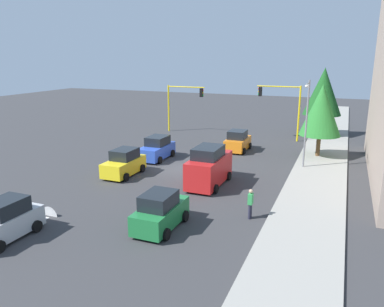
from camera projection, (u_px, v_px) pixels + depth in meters
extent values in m
plane|color=#353538|center=(178.00, 169.00, 29.97)|extent=(120.00, 120.00, 0.00)
cube|color=gray|center=(321.00, 166.00, 30.59)|extent=(80.00, 4.00, 0.15)
cube|color=silver|center=(32.00, 225.00, 20.05)|extent=(2.20, 0.36, 0.01)
cone|color=silver|center=(50.00, 216.00, 21.21)|extent=(0.01, 1.10, 1.10)
cylinder|color=yellow|center=(299.00, 114.00, 39.04)|extent=(0.18, 0.18, 5.80)
cylinder|color=yellow|center=(279.00, 87.00, 39.17)|extent=(0.12, 4.50, 0.12)
cube|color=black|center=(260.00, 92.00, 40.01)|extent=(0.36, 0.32, 0.96)
sphere|color=red|center=(259.00, 89.00, 40.00)|extent=(0.18, 0.18, 0.18)
sphere|color=yellow|center=(259.00, 91.00, 40.07)|extent=(0.18, 0.18, 0.18)
sphere|color=green|center=(259.00, 94.00, 40.15)|extent=(0.18, 0.18, 0.18)
cylinder|color=yellow|center=(169.00, 108.00, 44.58)|extent=(0.18, 0.18, 5.44)
cylinder|color=yellow|center=(186.00, 87.00, 43.10)|extent=(0.12, 4.50, 0.12)
cube|color=black|center=(201.00, 93.00, 42.56)|extent=(0.36, 0.32, 0.96)
sphere|color=red|center=(203.00, 90.00, 42.42)|extent=(0.18, 0.18, 0.18)
sphere|color=yellow|center=(203.00, 93.00, 42.49)|extent=(0.18, 0.18, 0.18)
sphere|color=green|center=(203.00, 95.00, 42.57)|extent=(0.18, 0.18, 0.18)
cylinder|color=slate|center=(306.00, 125.00, 29.31)|extent=(0.14, 0.14, 7.00)
cylinder|color=slate|center=(308.00, 83.00, 27.67)|extent=(1.80, 0.10, 0.10)
ellipsoid|color=silver|center=(307.00, 86.00, 26.90)|extent=(0.56, 0.28, 0.20)
cylinder|color=brown|center=(321.00, 124.00, 42.30)|extent=(0.36, 0.36, 2.58)
cone|color=#19511E|center=(323.00, 91.00, 41.37)|extent=(4.13, 4.13, 5.16)
cylinder|color=brown|center=(318.00, 145.00, 33.20)|extent=(0.36, 0.36, 2.21)
cone|color=#28752D|center=(321.00, 110.00, 32.42)|extent=(3.54, 3.54, 4.42)
cube|color=red|center=(209.00, 170.00, 26.14)|extent=(4.80, 1.90, 1.85)
cube|color=black|center=(208.00, 152.00, 25.59)|extent=(2.50, 1.67, 0.76)
cylinder|color=black|center=(203.00, 173.00, 28.04)|extent=(0.60, 0.20, 0.60)
cylinder|color=black|center=(229.00, 176.00, 27.30)|extent=(0.60, 0.20, 0.60)
cylinder|color=black|center=(188.00, 185.00, 25.37)|extent=(0.60, 0.20, 0.60)
cylinder|color=black|center=(216.00, 189.00, 24.63)|extent=(0.60, 0.20, 0.60)
cube|color=blue|center=(157.00, 151.00, 32.81)|extent=(4.03, 1.75, 1.05)
cube|color=black|center=(158.00, 141.00, 32.76)|extent=(2.09, 1.54, 0.76)
cylinder|color=black|center=(160.00, 160.00, 31.45)|extent=(0.60, 0.20, 0.60)
cylinder|color=black|center=(140.00, 158.00, 32.13)|extent=(0.60, 0.20, 0.60)
cylinder|color=black|center=(173.00, 153.00, 33.68)|extent=(0.60, 0.20, 0.60)
cylinder|color=black|center=(154.00, 151.00, 34.37)|extent=(0.60, 0.20, 0.60)
cube|color=orange|center=(238.00, 143.00, 35.69)|extent=(3.62, 1.75, 1.05)
cube|color=black|center=(237.00, 135.00, 35.30)|extent=(1.88, 1.54, 0.76)
cylinder|color=black|center=(231.00, 144.00, 37.13)|extent=(0.60, 0.20, 0.60)
cylinder|color=black|center=(250.00, 146.00, 36.45)|extent=(0.60, 0.20, 0.60)
cylinder|color=black|center=(225.00, 149.00, 35.12)|extent=(0.60, 0.20, 0.60)
cylinder|color=black|center=(244.00, 151.00, 34.44)|extent=(0.60, 0.20, 0.60)
cube|color=#B2B5BA|center=(4.00, 226.00, 18.42)|extent=(3.73, 1.66, 1.05)
cube|color=black|center=(5.00, 207.00, 18.36)|extent=(1.94, 1.46, 0.76)
cylinder|color=black|center=(37.00, 226.00, 19.23)|extent=(0.60, 0.20, 0.60)
cylinder|color=black|center=(11.00, 221.00, 19.88)|extent=(0.60, 0.20, 0.60)
cube|color=#1E7238|center=(161.00, 215.00, 19.63)|extent=(3.75, 1.67, 1.05)
cube|color=black|center=(159.00, 200.00, 19.24)|extent=(1.95, 1.47, 0.76)
cylinder|color=black|center=(156.00, 211.00, 21.10)|extent=(0.60, 0.20, 0.60)
cylinder|color=black|center=(185.00, 216.00, 20.44)|extent=(0.60, 0.20, 0.60)
cylinder|color=black|center=(135.00, 228.00, 19.02)|extent=(0.60, 0.20, 0.60)
cylinder|color=black|center=(167.00, 234.00, 18.36)|extent=(0.60, 0.20, 0.60)
cube|color=yellow|center=(124.00, 166.00, 28.34)|extent=(3.83, 1.72, 1.05)
cube|color=black|center=(125.00, 154.00, 28.28)|extent=(1.99, 1.51, 0.76)
cylinder|color=black|center=(126.00, 177.00, 27.04)|extent=(0.60, 0.20, 0.60)
cylinder|color=black|center=(105.00, 174.00, 27.71)|extent=(0.60, 0.20, 0.60)
cylinder|color=black|center=(142.00, 168.00, 29.17)|extent=(0.60, 0.20, 0.60)
cylinder|color=black|center=(122.00, 166.00, 29.84)|extent=(0.60, 0.20, 0.60)
cylinder|color=#262638|center=(250.00, 212.00, 20.71)|extent=(0.16, 0.16, 0.85)
cylinder|color=#262638|center=(250.00, 210.00, 20.89)|extent=(0.16, 0.16, 0.85)
cube|color=green|center=(251.00, 199.00, 20.61)|extent=(0.40, 0.24, 0.60)
sphere|color=tan|center=(251.00, 191.00, 20.50)|extent=(0.22, 0.22, 0.22)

